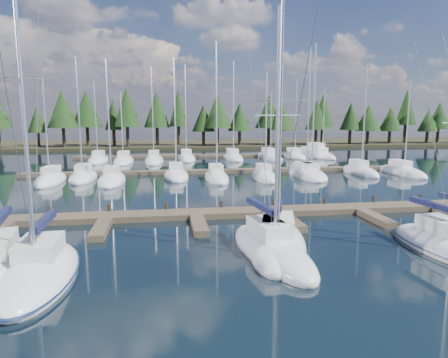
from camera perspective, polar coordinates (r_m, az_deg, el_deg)
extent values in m
plane|color=black|center=(40.76, 2.96, -0.97)|extent=(260.00, 260.00, 0.00)
cube|color=#2E2C1A|center=(99.88, -3.98, 5.04)|extent=(220.00, 30.00, 0.60)
cube|color=brown|center=(29.30, 7.69, -4.56)|extent=(44.00, 2.00, 0.40)
cube|color=brown|center=(25.55, -17.21, -6.89)|extent=(0.90, 4.00, 0.40)
cube|color=brown|center=(25.34, -3.58, -6.63)|extent=(0.90, 4.00, 0.40)
cube|color=brown|center=(26.52, 9.51, -6.03)|extent=(0.90, 4.00, 0.40)
cube|color=brown|center=(28.93, 20.93, -5.25)|extent=(0.90, 4.00, 0.40)
cylinder|color=#2F231A|center=(30.12, -23.67, -4.38)|extent=(0.26, 0.26, 0.90)
cylinder|color=#2F231A|center=(29.33, -16.09, -4.32)|extent=(0.26, 0.26, 0.90)
cylinder|color=#2F231A|center=(29.07, -8.23, -4.17)|extent=(0.26, 0.26, 0.90)
cylinder|color=#2F231A|center=(29.36, -0.38, -3.95)|extent=(0.26, 0.26, 0.90)
cylinder|color=#2F231A|center=(30.18, 7.17, -3.66)|extent=(0.26, 0.26, 0.90)
cylinder|color=#2F231A|center=(31.49, 14.20, -3.34)|extent=(0.26, 0.26, 0.90)
cylinder|color=#2F231A|center=(33.23, 20.58, -3.01)|extent=(0.26, 0.26, 0.90)
cylinder|color=#2F231A|center=(35.35, 26.26, -2.68)|extent=(0.26, 0.26, 0.90)
cube|color=brown|center=(50.45, 0.69, 1.17)|extent=(50.00, 1.80, 0.40)
cube|color=brown|center=(70.13, -1.96, 3.34)|extent=(46.00, 1.80, 0.40)
cylinder|color=silver|center=(21.60, -29.34, -5.32)|extent=(0.87, 4.33, 0.12)
cube|color=#141839|center=(21.56, -29.37, -4.93)|extent=(1.06, 4.17, 0.30)
ellipsoid|color=silver|center=(19.44, -24.91, -12.52)|extent=(3.19, 7.93, 1.90)
cube|color=silver|center=(19.41, -24.85, -8.80)|extent=(1.71, 2.56, 0.70)
cylinder|color=silver|center=(17.84, -26.86, 10.60)|extent=(0.16, 0.16, 13.60)
cylinder|color=silver|center=(20.09, -24.32, -5.96)|extent=(0.21, 3.46, 0.12)
cube|color=#141839|center=(20.05, -24.34, -5.54)|extent=(0.43, 3.31, 0.30)
cylinder|color=silver|center=(17.89, -27.02, 12.77)|extent=(2.70, 0.14, 0.07)
cylinder|color=#3F3F44|center=(16.22, -28.54, 10.21)|extent=(0.12, 3.41, 13.90)
cylinder|color=#3F3F44|center=(19.84, -25.10, 10.02)|extent=(0.14, 4.19, 13.91)
ellipsoid|color=#0D1E44|center=(19.41, -24.93, -12.33)|extent=(3.32, 8.25, 0.18)
ellipsoid|color=silver|center=(21.69, 7.66, -9.53)|extent=(5.25, 9.08, 1.90)
cube|color=silver|center=(21.76, 7.73, -6.17)|extent=(2.34, 3.10, 0.70)
cylinder|color=silver|center=(20.16, 8.08, 9.33)|extent=(0.20, 0.20, 12.32)
cylinder|color=silver|center=(22.58, 7.76, -3.66)|extent=(1.17, 3.66, 0.12)
cube|color=#141839|center=(22.55, 7.77, -3.29)|extent=(1.34, 3.56, 0.30)
cylinder|color=silver|center=(20.17, 8.12, 11.08)|extent=(2.59, 0.81, 0.07)
cylinder|color=#3F3F44|center=(18.31, 8.12, 8.91)|extent=(1.07, 3.58, 12.62)
cylinder|color=#3F3F44|center=(22.43, 8.03, 8.89)|extent=(1.30, 4.41, 12.63)
ellipsoid|color=silver|center=(20.76, 6.76, -10.37)|extent=(3.79, 8.92, 1.90)
cube|color=silver|center=(20.77, 6.34, -6.87)|extent=(1.81, 2.94, 0.70)
cylinder|color=silver|center=(19.21, 7.62, 7.35)|extent=(0.18, 0.18, 10.97)
cylinder|color=silver|center=(21.51, 5.29, -4.24)|extent=(0.66, 3.78, 0.12)
cube|color=#141839|center=(21.48, 5.30, -3.85)|extent=(0.86, 3.64, 0.30)
cylinder|color=silver|center=(19.21, 7.65, 8.99)|extent=(2.33, 0.40, 0.07)
cylinder|color=#3F3F44|center=(17.54, 10.12, 6.66)|extent=(0.56, 3.71, 11.28)
cylinder|color=#3F3F44|center=(21.33, 5.06, 7.14)|extent=(0.68, 4.57, 11.28)
ellipsoid|color=silver|center=(24.07, 29.17, -8.74)|extent=(3.25, 7.79, 1.90)
cube|color=silver|center=(24.03, 28.78, -5.77)|extent=(1.67, 2.54, 0.70)
cylinder|color=silver|center=(24.54, 27.51, -3.59)|extent=(0.35, 3.35, 0.12)
cube|color=#141839|center=(24.51, 27.53, -3.24)|extent=(0.57, 3.22, 0.30)
cylinder|color=#3F3F44|center=(24.33, 27.65, 5.62)|extent=(0.31, 4.06, 10.63)
ellipsoid|color=#0D1E44|center=(24.05, 29.18, -8.58)|extent=(3.38, 8.10, 0.18)
ellipsoid|color=silver|center=(46.62, -23.51, -0.27)|extent=(2.60, 8.45, 1.90)
cube|color=silver|center=(46.86, -23.47, 1.26)|extent=(1.43, 2.71, 0.70)
cylinder|color=silver|center=(45.72, -24.11, 6.95)|extent=(0.16, 0.16, 10.07)
ellipsoid|color=silver|center=(47.33, -19.46, 0.09)|extent=(2.77, 7.83, 1.90)
cube|color=silver|center=(47.55, -19.45, 1.59)|extent=(1.52, 2.51, 0.70)
cylinder|color=silver|center=(46.45, -20.00, 8.59)|extent=(0.16, 0.16, 12.32)
ellipsoid|color=silver|center=(44.45, -15.71, -0.27)|extent=(2.76, 8.48, 1.90)
cube|color=silver|center=(44.70, -15.71, 1.33)|extent=(1.52, 2.71, 0.70)
cylinder|color=silver|center=(43.51, -16.16, 8.46)|extent=(0.16, 0.16, 11.82)
ellipsoid|color=silver|center=(46.36, -6.84, 0.36)|extent=(2.82, 7.84, 1.90)
cube|color=silver|center=(46.58, -6.88, 1.89)|extent=(1.55, 2.51, 0.70)
cylinder|color=silver|center=(45.46, -6.99, 9.14)|extent=(0.16, 0.16, 12.44)
ellipsoid|color=silver|center=(44.63, -1.08, 0.09)|extent=(2.52, 8.20, 1.90)
cube|color=silver|center=(44.87, -1.16, 1.69)|extent=(1.38, 2.62, 0.70)
cylinder|color=silver|center=(43.71, -1.04, 10.16)|extent=(0.16, 0.16, 13.88)
ellipsoid|color=silver|center=(45.12, 5.81, 0.15)|extent=(2.46, 7.38, 1.90)
cube|color=silver|center=(45.31, 5.71, 1.72)|extent=(1.35, 2.36, 0.70)
cylinder|color=silver|center=(44.24, 6.05, 8.01)|extent=(0.16, 0.16, 10.66)
ellipsoid|color=silver|center=(47.55, 11.52, 0.46)|extent=(2.69, 9.09, 1.90)
cube|color=silver|center=(47.81, 11.38, 1.96)|extent=(1.48, 2.91, 0.70)
cylinder|color=silver|center=(46.64, 12.01, 9.73)|extent=(0.16, 0.16, 13.63)
ellipsoid|color=silver|center=(47.51, 12.24, 0.43)|extent=(2.81, 7.70, 1.90)
cube|color=silver|center=(47.71, 12.12, 1.92)|extent=(1.55, 2.46, 0.70)
cylinder|color=silver|center=(46.67, 12.73, 9.90)|extent=(0.16, 0.16, 13.95)
ellipsoid|color=silver|center=(52.00, 18.84, 0.87)|extent=(2.43, 8.34, 1.90)
cube|color=silver|center=(52.22, 18.69, 2.24)|extent=(1.34, 2.67, 0.70)
cylinder|color=silver|center=(51.18, 19.44, 8.47)|extent=(0.16, 0.16, 12.08)
ellipsoid|color=silver|center=(53.45, 24.07, 0.78)|extent=(2.60, 9.21, 1.90)
cube|color=silver|center=(53.70, 23.89, 2.12)|extent=(1.43, 2.95, 0.70)
cylinder|color=silver|center=(52.64, 24.76, 7.20)|extent=(0.16, 0.16, 10.33)
ellipsoid|color=silver|center=(65.40, -17.51, 2.49)|extent=(2.89, 8.96, 1.90)
cube|color=silver|center=(65.72, -17.50, 3.57)|extent=(1.59, 2.87, 0.70)
cylinder|color=silver|center=(64.60, -17.84, 8.19)|extent=(0.16, 0.16, 11.32)
ellipsoid|color=silver|center=(63.33, -14.14, 2.44)|extent=(2.92, 9.74, 1.90)
cube|color=silver|center=(63.70, -14.14, 3.56)|extent=(1.61, 3.12, 0.70)
cylinder|color=silver|center=(62.49, -14.38, 7.56)|extent=(0.16, 0.16, 9.65)
ellipsoid|color=silver|center=(63.38, -9.96, 2.58)|extent=(2.89, 11.38, 1.90)
cube|color=silver|center=(63.82, -9.98, 3.70)|extent=(1.59, 3.64, 0.70)
cylinder|color=silver|center=(62.44, -10.16, 9.48)|extent=(0.16, 0.16, 13.52)
ellipsoid|color=silver|center=(65.30, -5.39, 2.85)|extent=(2.88, 8.68, 1.90)
cube|color=silver|center=(65.62, -5.42, 3.93)|extent=(1.58, 2.78, 0.70)
cylinder|color=silver|center=(64.52, -5.47, 9.75)|extent=(0.16, 0.16, 13.97)
ellipsoid|color=silver|center=(66.43, 1.29, 2.99)|extent=(2.90, 10.16, 1.90)
cube|color=silver|center=(66.82, 1.22, 4.06)|extent=(1.59, 3.25, 0.70)
cylinder|color=silver|center=(65.60, 1.39, 10.11)|extent=(0.16, 0.16, 14.76)
ellipsoid|color=silver|center=(68.05, 6.51, 3.08)|extent=(2.99, 11.92, 1.90)
cube|color=silver|center=(68.52, 6.40, 4.13)|extent=(1.64, 3.81, 0.70)
cylinder|color=silver|center=(67.14, 6.73, 7.99)|extent=(0.16, 0.16, 9.97)
ellipsoid|color=silver|center=(69.67, 9.99, 3.14)|extent=(2.99, 8.31, 1.90)
cube|color=silver|center=(69.96, 9.91, 4.15)|extent=(1.64, 2.66, 0.70)
cylinder|color=silver|center=(68.95, 10.26, 8.84)|extent=(0.16, 0.16, 12.16)
ellipsoid|color=silver|center=(71.72, 13.72, 3.18)|extent=(2.75, 10.73, 1.90)
cube|color=silver|center=(72.11, 13.59, 4.17)|extent=(1.51, 3.43, 0.70)
cylinder|color=silver|center=(70.90, 14.07, 8.28)|extent=(0.16, 0.16, 11.09)
ellipsoid|color=silver|center=(70.86, 12.70, 3.11)|extent=(5.30, 8.94, 1.70)
cube|color=silver|center=(70.76, 12.73, 4.01)|extent=(3.45, 5.09, 1.13)
cube|color=silver|center=(70.36, 12.98, 4.75)|extent=(2.39, 3.30, 0.85)
cylinder|color=silver|center=(71.31, 12.34, 5.28)|extent=(0.10, 0.10, 1.51)
ellipsoid|color=black|center=(92.87, -29.38, 7.58)|extent=(3.30, 3.30, 3.30)
cylinder|color=black|center=(96.73, -24.99, 5.16)|extent=(0.70, 0.70, 2.94)
cone|color=black|center=(96.60, -25.16, 7.72)|extent=(4.07, 4.07, 5.72)
ellipsoid|color=black|center=(96.48, -24.82, 6.96)|extent=(2.44, 2.44, 2.44)
cylinder|color=black|center=(92.06, -21.90, 5.54)|extent=(0.70, 0.70, 4.04)
cone|color=black|center=(91.97, -22.12, 9.24)|extent=(6.26, 6.26, 7.86)
ellipsoid|color=black|center=(91.84, -21.75, 8.14)|extent=(3.76, 3.76, 3.76)
cylinder|color=black|center=(94.25, -18.89, 5.80)|extent=(0.70, 0.70, 4.13)
cone|color=black|center=(94.17, -19.08, 9.49)|extent=(6.54, 6.54, 8.03)
ellipsoid|color=black|center=(94.06, -18.72, 8.39)|extent=(3.92, 3.92, 3.92)
cylinder|color=black|center=(92.59, -15.43, 5.71)|extent=(0.70, 0.70, 3.51)
cone|color=black|center=(92.48, -15.57, 8.91)|extent=(3.71, 3.71, 6.83)
ellipsoid|color=black|center=(92.42, -15.21, 7.96)|extent=(2.23, 2.23, 2.23)
cylinder|color=black|center=(88.56, -13.59, 5.90)|extent=(0.70, 0.70, 4.28)
cone|color=black|center=(88.48, -13.74, 9.98)|extent=(5.49, 5.49, 8.33)
ellipsoid|color=black|center=(88.41, -13.37, 8.76)|extent=(3.29, 3.29, 3.29)
cylinder|color=black|center=(91.84, -9.51, 6.04)|extent=(0.70, 0.70, 4.01)
cone|color=black|center=(91.75, -9.60, 9.73)|extent=(5.77, 5.77, 7.80)
ellipsoid|color=black|center=(91.73, -9.26, 8.62)|extent=(3.46, 3.46, 3.46)
cylinder|color=black|center=(90.41, -6.48, 6.14)|extent=(0.70, 0.70, 4.24)
cone|color=black|center=(90.33, -6.55, 10.09)|extent=(4.04, 4.04, 8.24)
ellipsoid|color=black|center=(90.33, -6.21, 8.90)|extent=(2.42, 2.42, 2.42)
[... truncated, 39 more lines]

